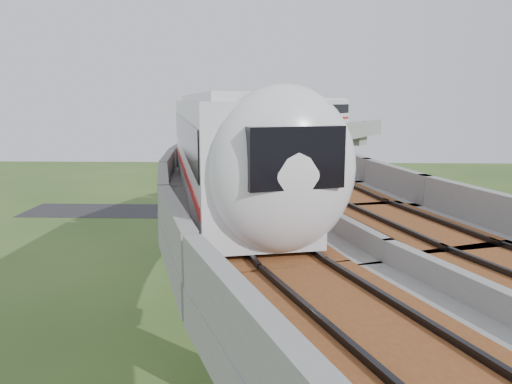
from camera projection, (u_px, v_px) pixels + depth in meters
ground at (256, 312)px, 33.07m from camera, size 160.00×160.00×0.00m
dirt_lot at (482, 328)px, 30.65m from camera, size 18.00×26.00×0.04m
asphalt_road at (264, 212)px, 62.55m from camera, size 60.00×8.00×0.03m
viaduct at (317, 178)px, 31.30m from camera, size 19.58×73.98×11.40m
metro_train at (271, 120)px, 39.18m from camera, size 15.17×60.67×3.64m
fence at (404, 303)px, 32.62m from camera, size 3.87×38.73×1.50m
tree_0 at (363, 212)px, 53.71m from camera, size 2.08×2.08×2.84m
tree_1 at (356, 218)px, 48.34m from camera, size 3.07×3.07×3.83m
tree_2 at (338, 248)px, 41.51m from camera, size 2.44×2.44×2.71m
tree_3 at (338, 265)px, 36.75m from camera, size 2.45×2.45×2.89m
tree_4 at (355, 303)px, 28.52m from camera, size 2.54×2.54×3.51m
tree_5 at (400, 352)px, 22.84m from camera, size 2.50×2.50×3.54m
car_red at (479, 326)px, 29.72m from camera, size 2.86×3.57×1.14m
car_dark at (451, 261)px, 41.27m from camera, size 4.96×3.07×1.34m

